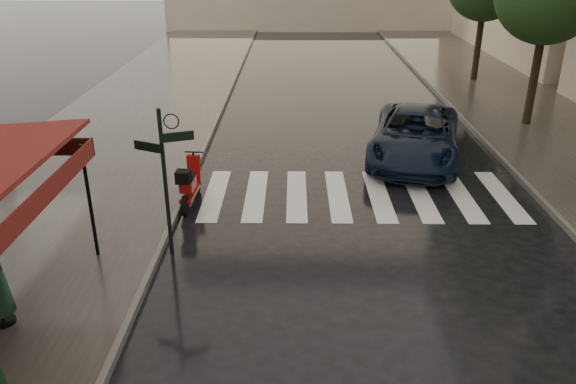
{
  "coord_description": "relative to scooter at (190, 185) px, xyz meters",
  "views": [
    {
      "loc": [
        1.31,
        -7.1,
        5.89
      ],
      "look_at": [
        1.21,
        3.03,
        1.4
      ],
      "focal_mm": 35.0,
      "sensor_mm": 36.0,
      "label": 1
    }
  ],
  "objects": [
    {
      "name": "ground",
      "position": [
        1.2,
        -5.39,
        -0.54
      ],
      "size": [
        120.0,
        120.0,
        0.0
      ],
      "primitive_type": "plane",
      "color": "black",
      "rests_on": "ground"
    },
    {
      "name": "sidewalk_near",
      "position": [
        -3.3,
        6.61,
        -0.48
      ],
      "size": [
        6.0,
        60.0,
        0.12
      ],
      "primitive_type": "cube",
      "color": "#38332D",
      "rests_on": "ground"
    },
    {
      "name": "sidewalk_far",
      "position": [
        11.45,
        6.61,
        -0.48
      ],
      "size": [
        5.5,
        60.0,
        0.12
      ],
      "primitive_type": "cube",
      "color": "#38332D",
      "rests_on": "ground"
    },
    {
      "name": "curb_near",
      "position": [
        -0.25,
        6.61,
        -0.46
      ],
      "size": [
        0.12,
        60.0,
        0.16
      ],
      "primitive_type": "cube",
      "color": "#595651",
      "rests_on": "ground"
    },
    {
      "name": "curb_far",
      "position": [
        8.65,
        6.61,
        -0.46
      ],
      "size": [
        0.12,
        60.0,
        0.16
      ],
      "primitive_type": "cube",
      "color": "#595651",
      "rests_on": "ground"
    },
    {
      "name": "crosswalk",
      "position": [
        4.18,
        0.61,
        -0.53
      ],
      "size": [
        7.85,
        3.2,
        0.01
      ],
      "color": "silver",
      "rests_on": "ground"
    },
    {
      "name": "signpost",
      "position": [
        0.01,
        -2.39,
        1.29
      ],
      "size": [
        1.17,
        0.29,
        3.1
      ],
      "color": "black",
      "rests_on": "ground"
    },
    {
      "name": "scooter",
      "position": [
        0.0,
        0.0,
        0.0
      ],
      "size": [
        0.47,
        1.77,
        1.16
      ],
      "rotation": [
        0.0,
        0.0,
        -0.05
      ],
      "color": "black",
      "rests_on": "ground"
    },
    {
      "name": "parked_car",
      "position": [
        6.11,
        3.31,
        0.2
      ],
      "size": [
        3.65,
        5.73,
        1.47
      ],
      "primitive_type": "imported",
      "rotation": [
        0.0,
        0.0,
        -0.24
      ],
      "color": "black",
      "rests_on": "ground"
    }
  ]
}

